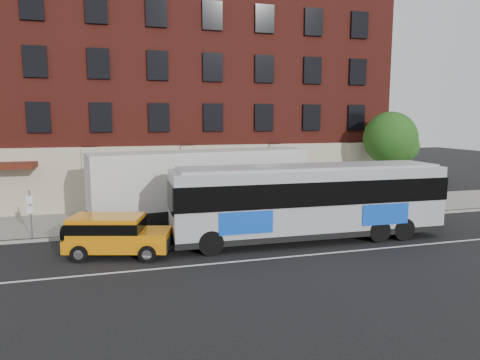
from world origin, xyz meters
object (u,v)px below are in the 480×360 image
object	(u,v)px
street_tree	(391,140)
yellow_suv	(114,233)
sign_pole	(30,212)
city_bus	(309,199)
shipping_container	(203,188)

from	to	relation	value
street_tree	yellow_suv	distance (m)	19.73
sign_pole	yellow_suv	size ratio (longest dim) A/B	0.53
city_bus	shipping_container	xyz separation A→B (m)	(-4.28, 4.78, 0.01)
shipping_container	city_bus	bearing A→B (deg)	-48.14
city_bus	yellow_suv	size ratio (longest dim) A/B	2.83
sign_pole	street_tree	xyz separation A→B (m)	(22.04, 3.34, 2.96)
street_tree	city_bus	bearing A→B (deg)	-143.52
street_tree	city_bus	distance (m)	11.53
street_tree	city_bus	size ratio (longest dim) A/B	0.46
sign_pole	city_bus	world-z (taller)	city_bus
sign_pole	shipping_container	world-z (taller)	shipping_container
yellow_suv	shipping_container	distance (m)	6.95
street_tree	shipping_container	bearing A→B (deg)	-171.79
sign_pole	shipping_container	xyz separation A→B (m)	(8.69, 1.41, 0.58)
sign_pole	yellow_suv	distance (m)	5.17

